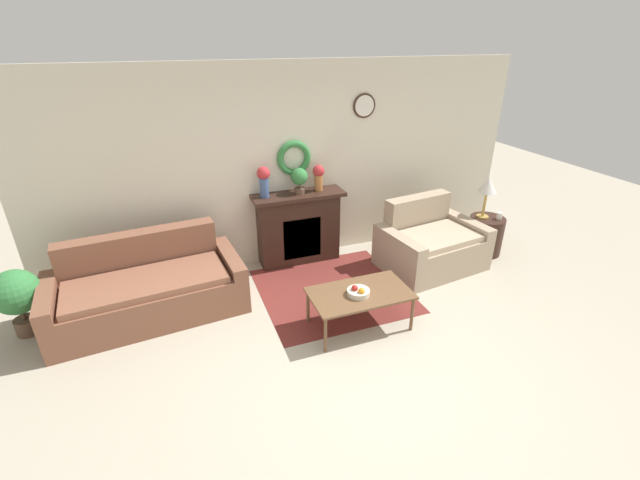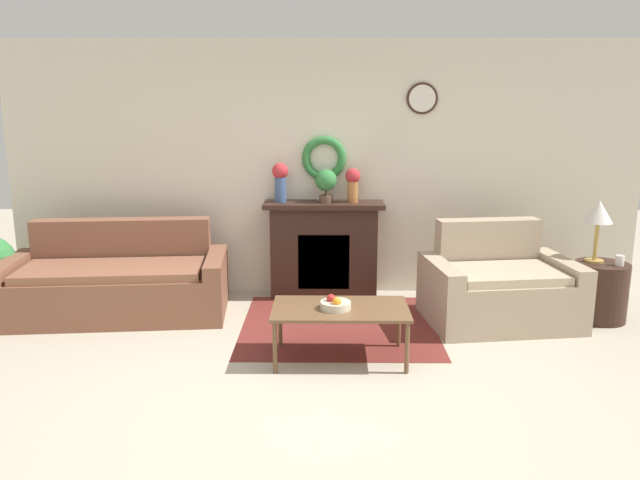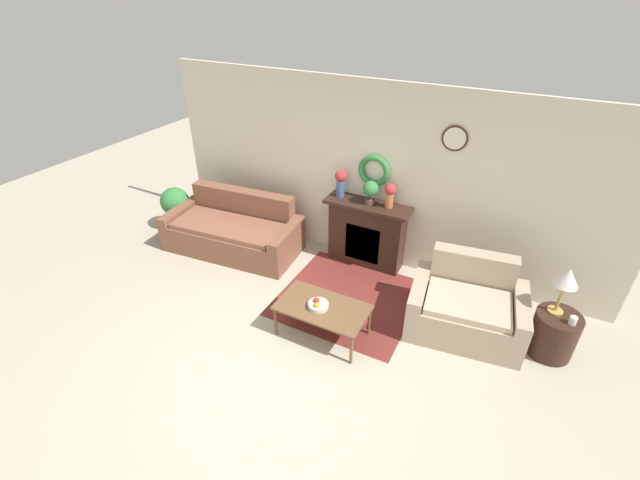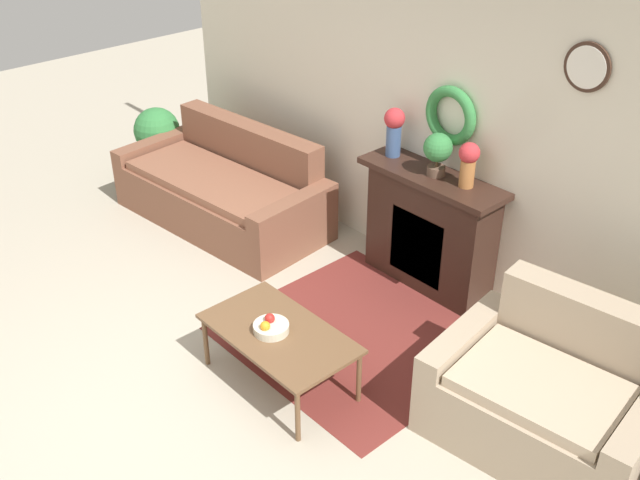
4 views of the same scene
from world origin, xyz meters
TOP-DOWN VIEW (x-y plane):
  - ground_plane at (0.00, 0.00)m, footprint 16.00×16.00m
  - floor_rug at (0.15, 1.53)m, footprint 1.80×1.73m
  - wall_back at (0.00, 2.68)m, footprint 6.80×0.15m
  - fireplace at (0.01, 2.47)m, footprint 1.26×0.41m
  - couch_left at (-2.03, 1.86)m, footprint 2.20×1.19m
  - loveseat_right at (1.67, 1.68)m, footprint 1.47×1.13m
  - coffee_table at (0.15, 0.75)m, footprint 1.10×0.63m
  - fruit_bowl at (0.11, 0.71)m, footprint 0.25×0.25m
  - side_table_by_loveseat at (2.66, 1.73)m, footprint 0.50×0.50m
  - table_lamp at (2.60, 1.78)m, footprint 0.26×0.26m
  - mug at (2.78, 1.64)m, footprint 0.08×0.08m
  - vase_on_mantel_left at (-0.45, 2.48)m, footprint 0.17×0.17m
  - vase_on_mantel_right at (0.31, 2.48)m, footprint 0.16×0.16m
  - potted_plant_on_mantel at (0.03, 2.46)m, footprint 0.23×0.23m

SIDE VIEW (x-z plane):
  - ground_plane at x=0.00m, z-range 0.00..0.00m
  - floor_rug at x=0.15m, z-range 0.00..0.01m
  - side_table_by_loveseat at x=2.66m, z-range 0.00..0.56m
  - couch_left at x=-2.03m, z-range -0.13..0.76m
  - loveseat_right at x=1.67m, z-range -0.14..0.79m
  - coffee_table at x=0.15m, z-range 0.18..0.63m
  - fruit_bowl at x=0.11m, z-range 0.42..0.54m
  - fireplace at x=0.01m, z-range 0.01..1.03m
  - mug at x=2.78m, z-range 0.56..0.66m
  - table_lamp at x=2.60m, z-range 0.72..1.32m
  - vase_on_mantel_right at x=0.31m, z-range 1.06..1.41m
  - potted_plant_on_mantel at x=0.03m, z-range 1.06..1.41m
  - vase_on_mantel_left at x=-0.45m, z-range 1.06..1.47m
  - wall_back at x=0.00m, z-range 0.00..2.70m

